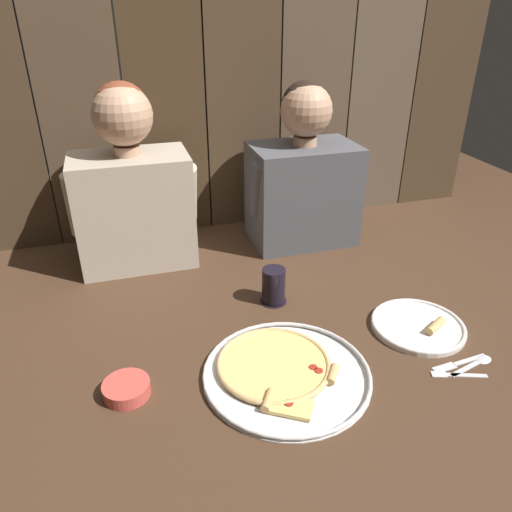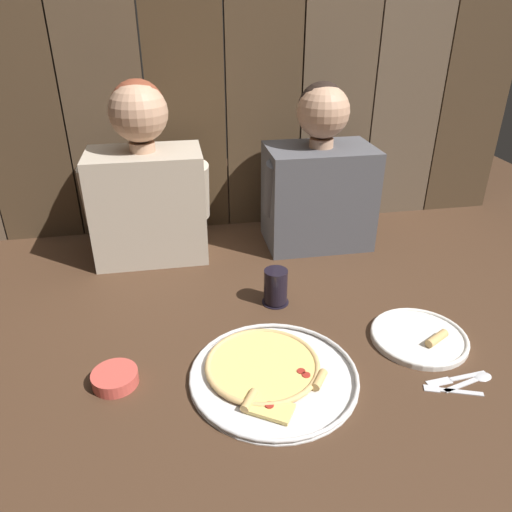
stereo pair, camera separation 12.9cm
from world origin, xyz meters
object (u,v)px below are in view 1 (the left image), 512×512
(dinner_plate, at_px, (418,326))
(dipping_bowl, at_px, (126,388))
(pizza_tray, at_px, (282,370))
(diner_left, at_px, (132,188))
(diner_right, at_px, (303,176))
(drinking_glass, at_px, (274,286))

(dinner_plate, distance_m, dipping_bowl, 0.77)
(pizza_tray, xyz_separation_m, diner_left, (-0.27, 0.67, 0.25))
(dinner_plate, bearing_deg, pizza_tray, -171.33)
(diner_right, bearing_deg, pizza_tray, -114.61)
(dipping_bowl, bearing_deg, diner_left, 82.66)
(pizza_tray, bearing_deg, dinner_plate, 8.67)
(pizza_tray, xyz_separation_m, drinking_glass, (0.08, 0.30, 0.04))
(diner_right, bearing_deg, diner_left, 179.98)
(dinner_plate, height_order, dipping_bowl, dinner_plate)
(drinking_glass, distance_m, diner_left, 0.55)
(drinking_glass, relative_size, dipping_bowl, 1.01)
(dinner_plate, relative_size, diner_right, 0.45)
(dipping_bowl, bearing_deg, diner_right, 43.84)
(drinking_glass, bearing_deg, diner_right, 58.30)
(dinner_plate, xyz_separation_m, diner_left, (-0.68, 0.61, 0.25))
(dinner_plate, bearing_deg, diner_right, 99.59)
(pizza_tray, distance_m, diner_left, 0.77)
(dipping_bowl, bearing_deg, pizza_tray, -5.52)
(pizza_tray, distance_m, drinking_glass, 0.31)
(drinking_glass, bearing_deg, diner_left, 133.50)
(dipping_bowl, relative_size, diner_left, 0.18)
(drinking_glass, relative_size, diner_left, 0.18)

